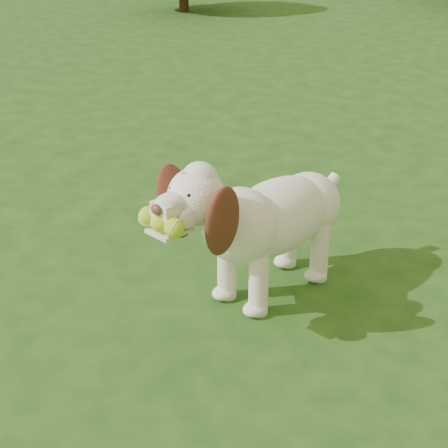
% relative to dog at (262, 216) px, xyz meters
% --- Properties ---
extents(ground, '(80.00, 80.00, 0.00)m').
position_rel_dog_xyz_m(ground, '(0.02, -0.41, -0.43)').
color(ground, '#1B4313').
rests_on(ground, ground).
extents(dog, '(0.67, 1.22, 0.81)m').
position_rel_dog_xyz_m(dog, '(0.00, 0.00, 0.00)').
color(dog, white).
rests_on(dog, ground).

